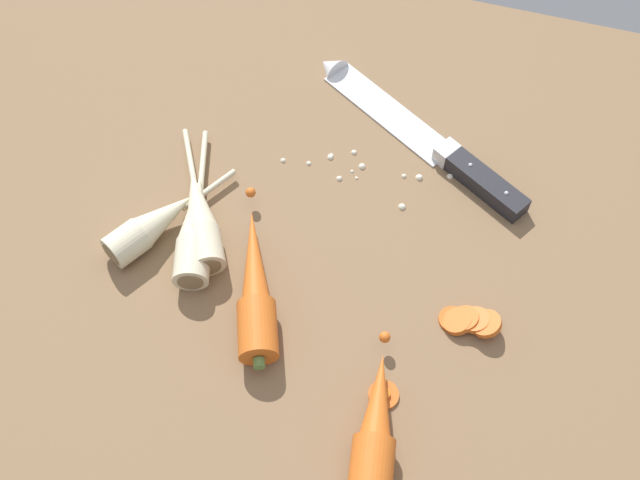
{
  "coord_description": "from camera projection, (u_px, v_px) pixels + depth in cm",
  "views": [
    {
      "loc": [
        13.08,
        -44.76,
        71.81
      ],
      "look_at": [
        0.0,
        -2.0,
        1.5
      ],
      "focal_mm": 41.43,
      "sensor_mm": 36.0,
      "label": 1
    }
  ],
  "objects": [
    {
      "name": "mince_crumbs",
      "position": [
        372.0,
        171.0,
        0.9
      ],
      "size": [
        21.01,
        7.13,
        0.89
      ],
      "color": "silver",
      "rests_on": "ground_plane"
    },
    {
      "name": "ground_plane",
      "position": [
        325.0,
        242.0,
        0.87
      ],
      "size": [
        120.0,
        90.0,
        4.0
      ],
      "primitive_type": "cube",
      "color": "brown"
    },
    {
      "name": "chefs_knife",
      "position": [
        412.0,
        129.0,
        0.93
      ],
      "size": [
        31.46,
        20.81,
        4.18
      ],
      "color": "silver",
      "rests_on": "ground_plane"
    },
    {
      "name": "parsnip_front",
      "position": [
        200.0,
        217.0,
        0.84
      ],
      "size": [
        12.49,
        19.27,
        4.0
      ],
      "color": "beige",
      "rests_on": "ground_plane"
    },
    {
      "name": "carrot_slice_stack",
      "position": [
        468.0,
        321.0,
        0.79
      ],
      "size": [
        6.6,
        3.55,
        2.66
      ],
      "color": "#D6601E",
      "rests_on": "ground_plane"
    },
    {
      "name": "parsnip_mid_right",
      "position": [
        195.0,
        227.0,
        0.84
      ],
      "size": [
        8.95,
        21.65,
        4.0
      ],
      "color": "beige",
      "rests_on": "ground_plane"
    },
    {
      "name": "whole_carrot",
      "position": [
        255.0,
        287.0,
        0.79
      ],
      "size": [
        10.66,
        21.19,
        4.2
      ],
      "color": "#D6601E",
      "rests_on": "ground_plane"
    },
    {
      "name": "carrot_slice_stray_near",
      "position": [
        384.0,
        394.0,
        0.75
      ],
      "size": [
        3.14,
        3.14,
        0.7
      ],
      "color": "#D6601E",
      "rests_on": "ground_plane"
    },
    {
      "name": "whole_carrot_second",
      "position": [
        376.0,
        424.0,
        0.71
      ],
      "size": [
        6.14,
        16.93,
        4.2
      ],
      "color": "#D6601E",
      "rests_on": "ground_plane"
    },
    {
      "name": "parsnip_mid_left",
      "position": [
        153.0,
        225.0,
        0.84
      ],
      "size": [
        10.72,
        16.71,
        4.0
      ],
      "color": "beige",
      "rests_on": "ground_plane"
    }
  ]
}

